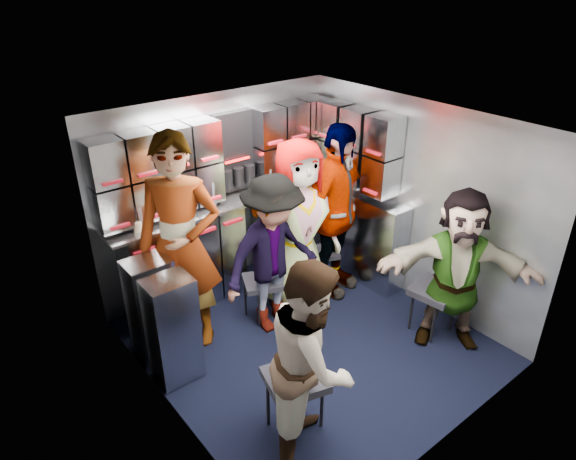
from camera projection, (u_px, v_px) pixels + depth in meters
floor at (309, 341)px, 4.92m from camera, size 3.00×3.00×0.00m
wall_back at (219, 192)px, 5.47m from camera, size 2.80×0.04×2.10m
wall_left at (163, 306)px, 3.65m from camera, size 0.04×3.00×2.10m
wall_right at (415, 203)px, 5.21m from camera, size 0.04×3.00×2.10m
ceiling at (314, 127)px, 3.94m from camera, size 2.80×3.00×0.02m
cart_bank_back at (232, 245)px, 5.58m from camera, size 2.68×0.38×0.99m
cart_bank_left at (163, 319)px, 4.41m from camera, size 0.38×0.76×0.99m
counter at (230, 201)px, 5.34m from camera, size 2.68×0.42×0.03m
locker_bank_back at (224, 156)px, 5.16m from camera, size 2.68×0.28×0.82m
locker_bank_right at (358, 148)px, 5.40m from camera, size 0.28×1.00×0.82m
right_cabinet at (358, 234)px, 5.79m from camera, size 0.28×1.20×1.00m
coffee_niche at (236, 153)px, 5.31m from camera, size 0.46×0.16×0.84m
red_latch_strip at (241, 219)px, 5.26m from camera, size 2.60×0.02×0.03m
jump_seat_near_left at (295, 382)px, 3.82m from camera, size 0.52×0.50×0.50m
jump_seat_mid_left at (263, 284)px, 5.10m from camera, size 0.48×0.47×0.43m
jump_seat_center at (287, 263)px, 5.45m from camera, size 0.46×0.45×0.44m
jump_seat_mid_right at (322, 254)px, 5.68m from camera, size 0.43×0.42×0.40m
jump_seat_near_right at (435, 293)px, 4.88m from camera, size 0.47×0.45×0.49m
attendant_standing at (180, 245)px, 4.51m from camera, size 0.88×0.85×2.03m
attendant_arc_a at (312, 360)px, 3.54m from camera, size 0.96×0.96×1.57m
attendant_arc_b at (273, 255)px, 4.79m from camera, size 1.05×0.63×1.59m
attendant_arc_c at (298, 226)px, 5.09m from camera, size 0.98×0.75×1.79m
attendant_arc_d at (335, 212)px, 5.29m from camera, size 1.18×0.72×1.87m
attendant_arc_e at (457, 270)px, 4.59m from camera, size 1.33×1.36×1.55m
bottle_left at (140, 218)px, 4.69m from camera, size 0.07×0.07×0.24m
bottle_mid at (212, 195)px, 5.11m from camera, size 0.06×0.06×0.27m
bottle_right at (269, 180)px, 5.51m from camera, size 0.07×0.07×0.24m
cup_left at (138, 226)px, 4.69m from camera, size 0.08×0.08×0.10m
cup_right at (299, 177)px, 5.76m from camera, size 0.08×0.08×0.11m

